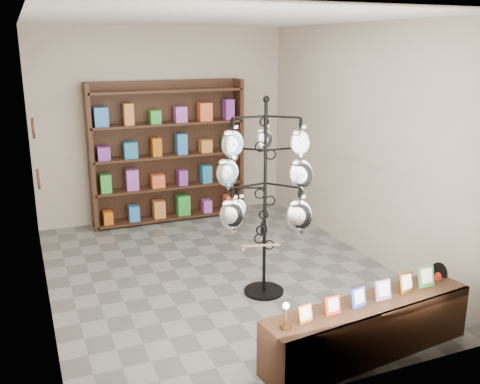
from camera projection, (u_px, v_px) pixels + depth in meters
name	position (u px, v px, depth m)	size (l,w,h in m)	color
ground	(220.00, 273.00, 6.61)	(5.00, 5.00, 0.00)	slate
room_envelope	(219.00, 124.00, 6.12)	(5.00, 5.00, 5.00)	#B8A994
display_tree	(265.00, 184.00, 5.75)	(1.21, 1.21, 2.22)	black
front_shelf	(368.00, 328.00, 4.81)	(2.13, 0.66, 0.74)	black
back_shelving	(168.00, 157.00, 8.38)	(2.42, 0.36, 2.20)	black
wall_clocks	(36.00, 154.00, 6.19)	(0.03, 0.24, 0.84)	black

